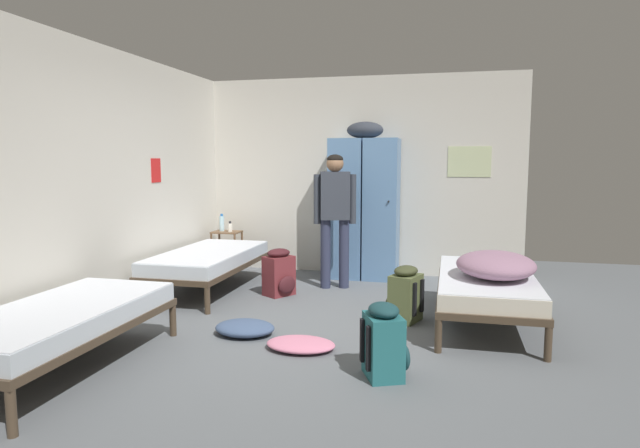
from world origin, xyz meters
TOP-DOWN VIEW (x-y plane):
  - ground_plane at (0.00, 0.00)m, footprint 8.15×8.15m
  - room_backdrop at (-1.16, 1.19)m, footprint 4.38×5.16m
  - locker_bank at (0.12, 2.27)m, footprint 0.90×0.55m
  - shelf_unit at (-1.83, 2.22)m, footprint 0.38×0.30m
  - bed_right at (1.58, 0.48)m, footprint 0.90×1.90m
  - bed_left_rear at (-1.58, 1.07)m, footprint 0.90×1.90m
  - bed_left_front at (-1.58, -1.48)m, footprint 0.90×1.90m
  - bedding_heap at (1.65, 0.33)m, footprint 0.71×0.89m
  - person_traveler at (-0.13, 1.59)m, footprint 0.50×0.30m
  - water_bottle at (-1.91, 2.24)m, footprint 0.07×0.07m
  - lotion_bottle at (-1.76, 2.18)m, footprint 0.06×0.06m
  - backpack_teal at (0.79, -1.04)m, footprint 0.40×0.39m
  - backpack_olive at (0.82, 0.39)m, footprint 0.40×0.38m
  - backpack_maroon at (-0.68, 1.06)m, footprint 0.41×0.40m
  - clothes_pile_denim at (-0.54, -0.39)m, footprint 0.55×0.43m
  - clothes_pile_pink at (0.05, -0.64)m, footprint 0.58×0.41m

SIDE VIEW (x-z plane):
  - ground_plane at x=0.00m, z-range 0.00..0.00m
  - clothes_pile_pink at x=0.05m, z-range 0.00..0.09m
  - clothes_pile_denim at x=-0.54m, z-range 0.00..0.13m
  - backpack_teal at x=0.79m, z-range -0.02..0.53m
  - backpack_olive at x=0.82m, z-range -0.02..0.53m
  - backpack_maroon at x=-0.68m, z-range -0.02..0.53m
  - shelf_unit at x=-1.83m, z-range 0.06..0.63m
  - bed_right at x=1.58m, z-range 0.14..0.63m
  - bed_left_rear at x=-1.58m, z-range 0.14..0.63m
  - bed_left_front at x=-1.58m, z-range 0.14..0.63m
  - bedding_heap at x=1.65m, z-range 0.49..0.73m
  - lotion_bottle at x=-1.76m, z-range 0.56..0.71m
  - water_bottle at x=-1.91m, z-range 0.56..0.80m
  - locker_bank at x=0.12m, z-range -0.07..2.00m
  - person_traveler at x=-0.13m, z-range 0.17..1.81m
  - room_backdrop at x=-1.16m, z-range 0.00..2.70m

